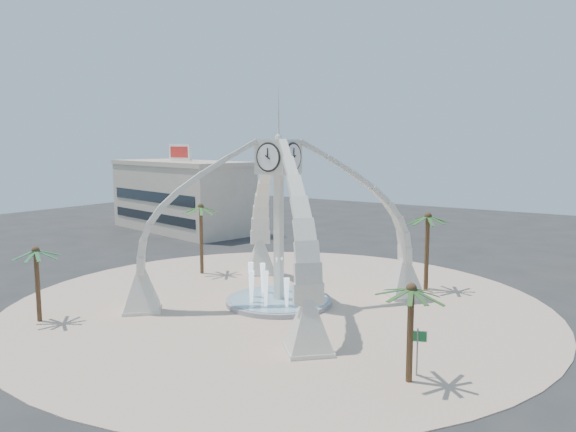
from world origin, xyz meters
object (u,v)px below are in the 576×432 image
Objects in this scene: fountain at (279,300)px; palm_south at (36,251)px; palm_east at (411,290)px; palm_west at (201,208)px; palm_north at (428,217)px; clock_tower at (279,219)px; street_sign at (417,342)px.

fountain is 17.34m from palm_south.
palm_west reaches higher than palm_east.
palm_north reaches higher than palm_east.
fountain is 16.18m from palm_east.
clock_tower is at bearing -127.35° from palm_north.
palm_west is at bearing 91.90° from palm_south.
fountain is 1.44× the size of palm_south.
palm_west is at bearing -162.40° from palm_north.
fountain is at bearing 48.95° from palm_south.
fountain is 1.44× the size of palm_east.
fountain is at bearing 90.00° from clock_tower.
street_sign is at bearing -26.65° from fountain.
palm_south is 2.14× the size of street_sign.
palm_east is (13.49, -7.70, 4.53)m from fountain.
palm_east is 0.80× the size of palm_west.
palm_east reaches higher than street_sign.
palm_west reaches higher than palm_north.
clock_tower is 16.80m from palm_south.
palm_north is at bearing 50.55° from palm_south.
palm_north reaches higher than palm_south.
palm_east is at bearing -25.05° from palm_west.
palm_north is at bearing 108.00° from palm_east.
clock_tower is 12.21m from palm_west.
palm_west is 20.18m from palm_north.
clock_tower reaches higher than street_sign.
palm_west is at bearing 154.95° from palm_east.
clock_tower is at bearing -90.00° from fountain.
palm_west is 27.64m from street_sign.
palm_south reaches higher than fountain.
palm_south is (-24.47, -4.91, 0.04)m from palm_east.
fountain is 3.07× the size of street_sign.
fountain is 1.16× the size of palm_north.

